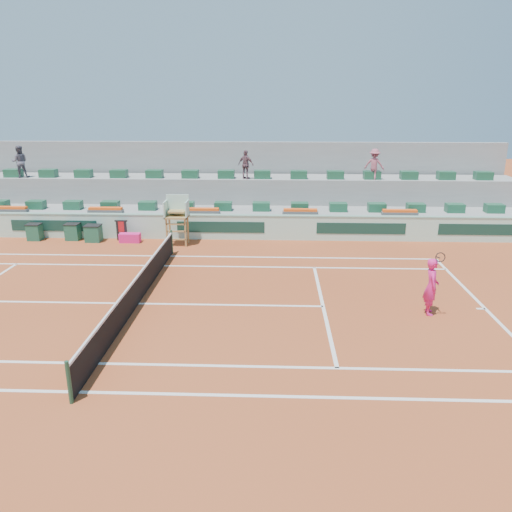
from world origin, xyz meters
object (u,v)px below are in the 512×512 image
(player_bag, at_px, (130,238))
(umpire_chair, at_px, (177,213))
(drink_cooler_a, at_px, (93,233))
(tennis_player, at_px, (431,286))

(player_bag, distance_m, umpire_chair, 2.79)
(umpire_chair, xyz_separation_m, drink_cooler_a, (-4.30, 0.28, -1.12))
(tennis_player, bearing_deg, drink_cooler_a, 149.84)
(drink_cooler_a, bearing_deg, player_bag, -2.48)
(drink_cooler_a, xyz_separation_m, tennis_player, (14.14, -8.22, 0.54))
(umpire_chair, relative_size, tennis_player, 1.05)
(player_bag, distance_m, tennis_player, 14.76)
(player_bag, relative_size, tennis_player, 0.45)
(player_bag, distance_m, drink_cooler_a, 1.86)
(player_bag, bearing_deg, umpire_chair, -4.76)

